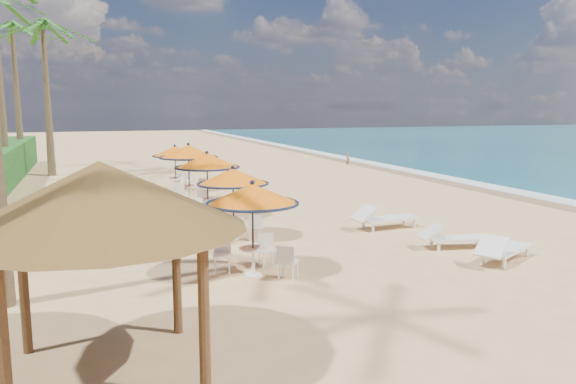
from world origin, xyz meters
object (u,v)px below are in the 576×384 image
object	(u,v)px
lounger_mid	(452,237)
station_3	(188,157)
station_1	(232,186)
lounger_far	(383,217)
palapa	(101,197)
station_0	(254,206)
station_4	(176,155)
lounger_near	(503,249)
station_2	(206,167)

from	to	relation	value
lounger_mid	station_3	bearing A→B (deg)	130.74
station_1	lounger_far	xyz separation A→B (m)	(4.78, -0.19, -1.20)
station_1	palapa	size ratio (longest dim) A/B	0.53
station_0	station_4	bearing A→B (deg)	88.68
station_0	lounger_mid	bearing A→B (deg)	5.25
lounger_far	station_1	bearing A→B (deg)	173.43
station_3	lounger_mid	distance (m)	11.10
station_4	palapa	world-z (taller)	palapa
lounger_near	station_4	bearing A→B (deg)	84.15
lounger_mid	lounger_far	size ratio (longest dim) A/B	0.89
station_1	station_4	world-z (taller)	station_1
lounger_near	palapa	xyz separation A→B (m)	(-9.33, -2.82, 2.22)
lounger_near	palapa	size ratio (longest dim) A/B	0.53
station_0	station_1	xyz separation A→B (m)	(0.38, 3.50, -0.03)
station_3	palapa	size ratio (longest dim) A/B	0.60
station_2	lounger_far	size ratio (longest dim) A/B	1.04
station_1	palapa	xyz separation A→B (m)	(-3.69, -7.39, 1.00)
lounger_mid	station_4	bearing A→B (deg)	123.88
lounger_near	lounger_far	distance (m)	4.46
station_3	station_2	bearing A→B (deg)	-89.30
station_4	lounger_mid	size ratio (longest dim) A/B	1.08
station_2	lounger_mid	xyz separation A→B (m)	(5.37, -6.35, -1.45)
lounger_mid	lounger_near	bearing A→B (deg)	-67.22
station_3	lounger_near	size ratio (longest dim) A/B	1.12
lounger_near	lounger_mid	bearing A→B (deg)	74.20
station_1	station_4	distance (m)	9.96
station_2	lounger_mid	size ratio (longest dim) A/B	1.17
station_4	station_1	bearing A→B (deg)	-89.58
station_2	station_3	distance (m)	3.22
palapa	station_1	bearing A→B (deg)	63.50
station_4	station_2	bearing A→B (deg)	-89.83
lounger_near	lounger_mid	xyz separation A→B (m)	(-0.32, 1.59, -0.03)
station_2	station_3	world-z (taller)	station_3
station_1	lounger_near	world-z (taller)	station_1
station_2	lounger_near	xyz separation A→B (m)	(5.70, -7.95, -1.42)
station_1	lounger_far	distance (m)	4.94
station_2	lounger_mid	bearing A→B (deg)	-49.78
station_2	lounger_far	bearing A→B (deg)	-36.42
station_0	station_4	xyz separation A→B (m)	(0.31, 13.46, 0.02)
station_4	lounger_near	distance (m)	15.66
station_1	lounger_mid	size ratio (longest dim) A/B	1.09
lounger_mid	palapa	xyz separation A→B (m)	(-9.01, -4.42, 2.25)
station_2	lounger_mid	world-z (taller)	station_2
lounger_near	station_2	bearing A→B (deg)	98.31
station_0	station_4	world-z (taller)	station_0
station_3	station_4	bearing A→B (deg)	89.68
station_4	lounger_near	bearing A→B (deg)	-68.52
lounger_mid	lounger_far	xyz separation A→B (m)	(-0.54, 2.79, 0.05)
lounger_near	lounger_mid	size ratio (longest dim) A/B	1.09
station_3	station_4	xyz separation A→B (m)	(0.02, 3.36, -0.21)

